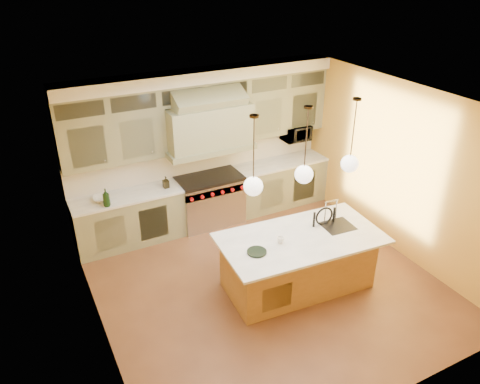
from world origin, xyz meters
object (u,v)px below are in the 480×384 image
counter_stool (328,241)px  microwave (296,133)px  range (210,199)px  kitchen_island (298,260)px

counter_stool → microwave: 2.85m
range → counter_stool: bearing=-69.7°
kitchen_island → range: bearing=103.5°
range → kitchen_island: (0.41, -2.40, -0.01)m
range → microwave: (1.95, 0.11, 0.96)m
range → counter_stool: 2.61m
range → counter_stool: size_ratio=0.99×
range → kitchen_island: bearing=-80.4°
range → kitchen_island: kitchen_island is taller
range → microwave: bearing=3.1°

